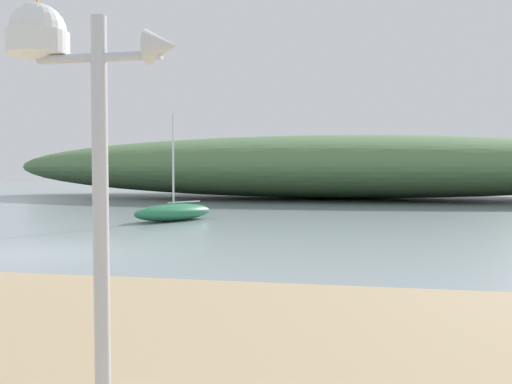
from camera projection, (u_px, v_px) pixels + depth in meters
ground_plane at (60, 253)px, 13.88m from camera, size 120.00×120.00×0.00m
distant_hill at (330, 167)px, 38.54m from camera, size 46.33×14.88×4.29m
mast_structure at (65, 83)px, 4.20m from camera, size 1.34×0.46×3.19m
sailboat_off_point at (174, 212)px, 22.04m from camera, size 3.07×3.73×4.24m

